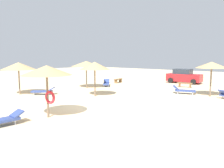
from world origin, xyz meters
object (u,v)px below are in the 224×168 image
object	(u,v)px
lounger_4	(106,83)
bench_0	(185,84)
parasol_0	(47,71)
parasol_4	(86,64)
lounger_3	(44,91)
bench_1	(118,80)
lounger_0	(3,119)
parasol_5	(95,66)
lounger_1	(184,90)
parasol_3	(18,66)
parked_car	(184,76)
parasol_1	(212,65)

from	to	relation	value
lounger_4	bench_0	world-z (taller)	lounger_4
parasol_0	parasol_4	xyz separation A→B (m)	(-6.56, 9.02, -0.01)
lounger_3	bench_0	distance (m)	14.14
parasol_4	bench_0	bearing A→B (deg)	41.80
bench_1	lounger_0	bearing A→B (deg)	-69.04
parasol_5	lounger_1	distance (m)	7.97
bench_1	parasol_5	bearing A→B (deg)	-63.16
parasol_3	lounger_0	bearing A→B (deg)	-32.02
lounger_1	bench_1	size ratio (longest dim) A/B	1.29
lounger_3	lounger_4	distance (m)	7.48
parasol_0	parasol_4	size ratio (longest dim) A/B	0.90
parasol_3	lounger_3	distance (m)	2.95
parasol_3	lounger_1	bearing A→B (deg)	41.14
parasol_0	lounger_1	world-z (taller)	parasol_0
lounger_0	lounger_4	world-z (taller)	lounger_4
parasol_3	parasol_4	world-z (taller)	parasol_4
parasol_3	parked_car	xyz separation A→B (m)	(7.53, 16.82, -1.59)
parasol_3	parasol_4	distance (m)	6.59
parasol_1	lounger_4	bearing A→B (deg)	-176.14
parasol_3	lounger_0	xyz separation A→B (m)	(7.69, -4.81, -2.10)
bench_1	parasol_4	bearing A→B (deg)	-88.19
parasol_0	bench_1	world-z (taller)	parasol_0
parasol_1	bench_0	xyz separation A→B (m)	(-3.64, 3.86, -2.19)
lounger_3	parked_car	bearing A→B (deg)	69.39
lounger_4	parasol_1	bearing A→B (deg)	3.86
lounger_4	parasol_5	bearing A→B (deg)	-57.17
lounger_0	lounger_1	size ratio (longest dim) A/B	0.98
parasol_1	parasol_5	distance (m)	9.32
lounger_0	parked_car	distance (m)	21.64
parasol_0	lounger_4	distance (m)	12.89
lounger_3	bench_0	xyz separation A→B (m)	(7.44, 12.03, 0.04)
bench_0	parasol_0	bearing A→B (deg)	-93.90
lounger_4	parked_car	size ratio (longest dim) A/B	0.45
parasol_1	parasol_4	world-z (taller)	parasol_1
parasol_5	lounger_0	distance (m)	8.86
parked_car	lounger_4	bearing A→B (deg)	-123.30
parasol_1	lounger_3	bearing A→B (deg)	-143.60
parasol_4	lounger_1	bearing A→B (deg)	17.26
lounger_4	bench_0	xyz separation A→B (m)	(6.92, 4.57, 0.03)
parasol_5	bench_1	distance (m)	9.62
bench_0	bench_1	size ratio (longest dim) A/B	1.00
parasol_4	parked_car	world-z (taller)	parasol_4
lounger_3	bench_1	size ratio (longest dim) A/B	1.19
parasol_4	lounger_0	bearing A→B (deg)	-61.02
parasol_1	lounger_0	bearing A→B (deg)	-109.62
parasol_0	lounger_4	world-z (taller)	parasol_0
lounger_1	lounger_3	world-z (taller)	lounger_1
lounger_1	parked_car	world-z (taller)	parked_car
parasol_0	parasol_1	distance (m)	12.89
parasol_5	parasol_4	bearing A→B (deg)	144.35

